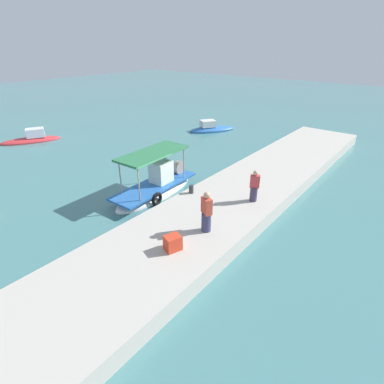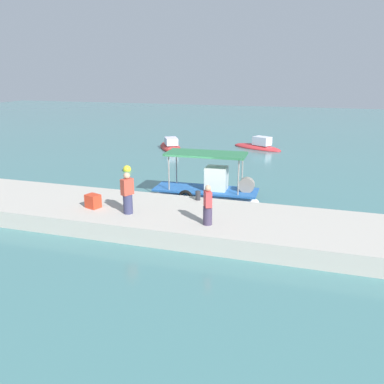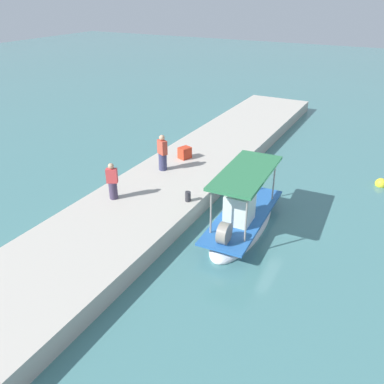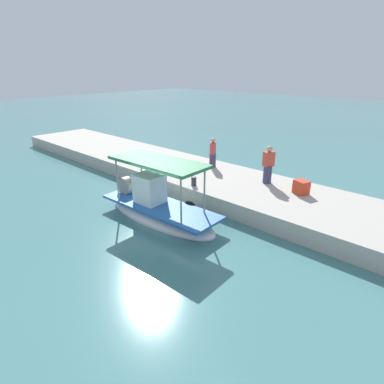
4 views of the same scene
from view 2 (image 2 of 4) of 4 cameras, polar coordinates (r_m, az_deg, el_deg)
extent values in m
plane|color=#457B7C|center=(21.77, 0.33, -0.81)|extent=(120.00, 120.00, 0.00)
cube|color=#B8B1A6|center=(17.75, -3.80, -3.71)|extent=(36.00, 4.57, 0.75)
ellipsoid|color=white|center=(21.44, 1.93, -0.88)|extent=(5.72, 2.00, 0.86)
cube|color=#2760AE|center=(21.30, 1.94, 0.34)|extent=(5.49, 1.99, 0.10)
cube|color=silver|center=(21.03, 3.46, 1.81)|extent=(1.14, 1.01, 1.31)
cylinder|color=gray|center=(21.39, 7.10, 2.79)|extent=(0.07, 0.07, 1.90)
cylinder|color=gray|center=(20.11, 6.56, 1.91)|extent=(0.07, 0.07, 1.90)
cylinder|color=gray|center=(22.15, -2.20, 3.39)|extent=(0.07, 0.07, 1.90)
cylinder|color=gray|center=(20.91, -3.28, 2.57)|extent=(0.07, 0.07, 1.90)
cube|color=#2E7549|center=(20.85, 2.00, 5.39)|extent=(4.18, 1.91, 0.12)
torus|color=black|center=(20.71, -0.92, -0.71)|extent=(0.75, 0.21, 0.74)
cylinder|color=gray|center=(20.84, 7.71, 0.97)|extent=(0.81, 0.38, 0.80)
cylinder|color=#413651|center=(15.87, 2.21, -3.33)|extent=(0.48, 0.48, 0.75)
cube|color=#CF3F41|center=(15.65, 2.24, -0.98)|extent=(0.43, 0.52, 0.62)
sphere|color=tan|center=(15.53, 2.26, 0.53)|extent=(0.24, 0.24, 0.24)
cylinder|color=#37385C|center=(17.29, -9.02, -1.68)|extent=(0.53, 0.53, 0.83)
cube|color=#C24634|center=(17.07, -9.13, 0.74)|extent=(0.48, 0.58, 0.69)
sphere|color=tan|center=(16.95, -9.20, 2.30)|extent=(0.27, 0.27, 0.27)
cylinder|color=#2D2D33|center=(18.90, 0.84, -0.51)|extent=(0.24, 0.24, 0.43)
cube|color=red|center=(18.36, -13.78, -1.26)|extent=(0.72, 0.65, 0.60)
sphere|color=yellow|center=(27.96, -9.14, 3.17)|extent=(0.56, 0.56, 0.56)
ellipsoid|color=red|center=(36.29, 9.17, 6.17)|extent=(5.00, 3.56, 0.60)
cube|color=silver|center=(35.91, 9.85, 7.11)|extent=(1.71, 1.50, 0.73)
ellipsoid|color=red|center=(35.91, -3.06, 6.30)|extent=(3.87, 5.17, 0.66)
cube|color=silver|center=(35.31, -2.95, 7.17)|extent=(1.59, 1.79, 0.60)
camera|label=1|loc=(18.13, -46.50, 15.72)|focal=28.11mm
camera|label=3|loc=(25.90, 37.52, 18.46)|focal=37.83mm
camera|label=4|loc=(31.34, -10.83, 15.35)|focal=30.08mm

